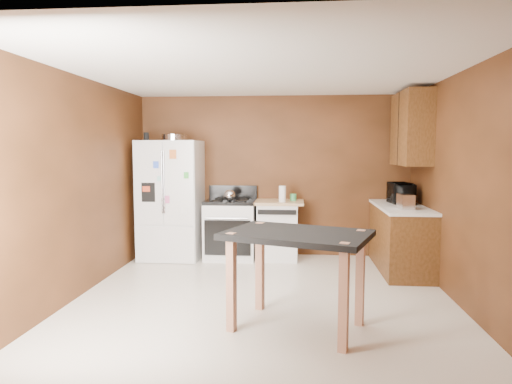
# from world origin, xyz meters

# --- Properties ---
(floor) EXTENTS (4.50, 4.50, 0.00)m
(floor) POSITION_xyz_m (0.00, 0.00, 0.00)
(floor) COLOR beige
(floor) RESTS_ON ground
(ceiling) EXTENTS (4.50, 4.50, 0.00)m
(ceiling) POSITION_xyz_m (0.00, 0.00, 2.50)
(ceiling) COLOR white
(ceiling) RESTS_ON ground
(wall_back) EXTENTS (4.20, 0.00, 4.20)m
(wall_back) POSITION_xyz_m (0.00, 2.25, 1.25)
(wall_back) COLOR brown
(wall_back) RESTS_ON ground
(wall_front) EXTENTS (4.20, 0.00, 4.20)m
(wall_front) POSITION_xyz_m (0.00, -2.25, 1.25)
(wall_front) COLOR brown
(wall_front) RESTS_ON ground
(wall_left) EXTENTS (0.00, 4.50, 4.50)m
(wall_left) POSITION_xyz_m (-2.10, 0.00, 1.25)
(wall_left) COLOR brown
(wall_left) RESTS_ON ground
(wall_right) EXTENTS (0.00, 4.50, 4.50)m
(wall_right) POSITION_xyz_m (2.10, 0.00, 1.25)
(wall_right) COLOR brown
(wall_right) RESTS_ON ground
(roasting_pan) EXTENTS (0.38, 0.38, 0.09)m
(roasting_pan) POSITION_xyz_m (-1.49, 1.90, 1.85)
(roasting_pan) COLOR silver
(roasting_pan) RESTS_ON refrigerator
(pen_cup) EXTENTS (0.08, 0.08, 0.12)m
(pen_cup) POSITION_xyz_m (-1.88, 1.75, 1.86)
(pen_cup) COLOR black
(pen_cup) RESTS_ON refrigerator
(kettle) EXTENTS (0.17, 0.17, 0.17)m
(kettle) POSITION_xyz_m (-0.63, 1.77, 0.99)
(kettle) COLOR silver
(kettle) RESTS_ON gas_range
(paper_towel) EXTENTS (0.13, 0.13, 0.24)m
(paper_towel) POSITION_xyz_m (0.15, 1.82, 1.01)
(paper_towel) COLOR white
(paper_towel) RESTS_ON dishwasher
(green_canister) EXTENTS (0.12, 0.12, 0.10)m
(green_canister) POSITION_xyz_m (0.31, 2.00, 0.94)
(green_canister) COLOR #3EA258
(green_canister) RESTS_ON dishwasher
(toaster) EXTENTS (0.18, 0.28, 0.19)m
(toaster) POSITION_xyz_m (1.77, 1.08, 1.00)
(toaster) COLOR silver
(toaster) RESTS_ON right_cabinets
(microwave) EXTENTS (0.39, 0.52, 0.27)m
(microwave) POSITION_xyz_m (1.84, 1.69, 1.03)
(microwave) COLOR black
(microwave) RESTS_ON right_cabinets
(refrigerator) EXTENTS (0.90, 0.80, 1.80)m
(refrigerator) POSITION_xyz_m (-1.55, 1.86, 0.90)
(refrigerator) COLOR white
(refrigerator) RESTS_ON ground
(gas_range) EXTENTS (0.76, 0.68, 1.10)m
(gas_range) POSITION_xyz_m (-0.64, 1.92, 0.46)
(gas_range) COLOR white
(gas_range) RESTS_ON ground
(dishwasher) EXTENTS (0.78, 0.63, 0.89)m
(dishwasher) POSITION_xyz_m (0.08, 1.95, 0.45)
(dishwasher) COLOR white
(dishwasher) RESTS_ON ground
(right_cabinets) EXTENTS (0.63, 1.58, 2.45)m
(right_cabinets) POSITION_xyz_m (1.84, 1.48, 0.91)
(right_cabinets) COLOR brown
(right_cabinets) RESTS_ON ground
(island) EXTENTS (1.49, 1.23, 0.92)m
(island) POSITION_xyz_m (0.37, -0.75, 0.78)
(island) COLOR black
(island) RESTS_ON ground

